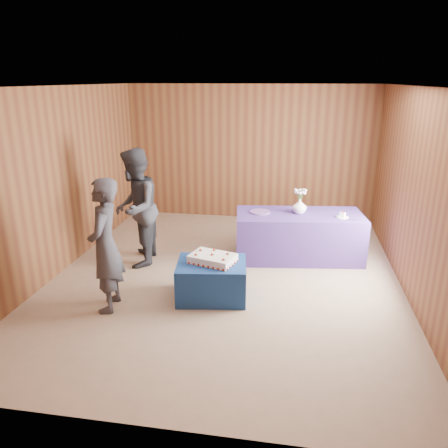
% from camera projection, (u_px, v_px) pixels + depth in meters
% --- Properties ---
extents(ground, '(6.00, 6.00, 0.00)m').
position_uv_depth(ground, '(226.00, 277.00, 6.46)').
color(ground, gray).
rests_on(ground, ground).
extents(room_shell, '(5.04, 6.04, 2.72)m').
position_uv_depth(room_shell, '(226.00, 156.00, 5.89)').
color(room_shell, brown).
rests_on(room_shell, ground).
extents(cake_table, '(0.99, 0.82, 0.50)m').
position_uv_depth(cake_table, '(212.00, 280.00, 5.80)').
color(cake_table, navy).
rests_on(cake_table, ground).
extents(serving_table, '(2.10, 1.15, 0.75)m').
position_uv_depth(serving_table, '(298.00, 236.00, 7.06)').
color(serving_table, '#442D7E').
rests_on(serving_table, ground).
extents(sheet_cake, '(0.68, 0.55, 0.14)m').
position_uv_depth(sheet_cake, '(213.00, 258.00, 5.72)').
color(sheet_cake, white).
rests_on(sheet_cake, cake_table).
extents(vase, '(0.23, 0.23, 0.23)m').
position_uv_depth(vase, '(300.00, 206.00, 6.93)').
color(vase, white).
rests_on(vase, serving_table).
extents(flower_spray, '(0.20, 0.20, 0.15)m').
position_uv_depth(flower_spray, '(300.00, 191.00, 6.86)').
color(flower_spray, '#286529').
rests_on(flower_spray, vase).
extents(platter, '(0.38, 0.38, 0.02)m').
position_uv_depth(platter, '(260.00, 212.00, 7.00)').
color(platter, '#774F9F').
rests_on(platter, serving_table).
extents(plate, '(0.21, 0.21, 0.01)m').
position_uv_depth(plate, '(342.00, 217.00, 6.75)').
color(plate, white).
rests_on(plate, serving_table).
extents(cake_slice, '(0.10, 0.09, 0.09)m').
position_uv_depth(cake_slice, '(343.00, 215.00, 6.73)').
color(cake_slice, white).
rests_on(cake_slice, plate).
extents(knife, '(0.26, 0.04, 0.00)m').
position_uv_depth(knife, '(349.00, 220.00, 6.64)').
color(knife, silver).
rests_on(knife, serving_table).
extents(guest_left, '(0.50, 0.67, 1.69)m').
position_uv_depth(guest_left, '(105.00, 246.00, 5.34)').
color(guest_left, '#33333D').
rests_on(guest_left, ground).
extents(guest_right, '(0.82, 0.98, 1.82)m').
position_uv_depth(guest_right, '(136.00, 208.00, 6.67)').
color(guest_right, '#30313A').
rests_on(guest_right, ground).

